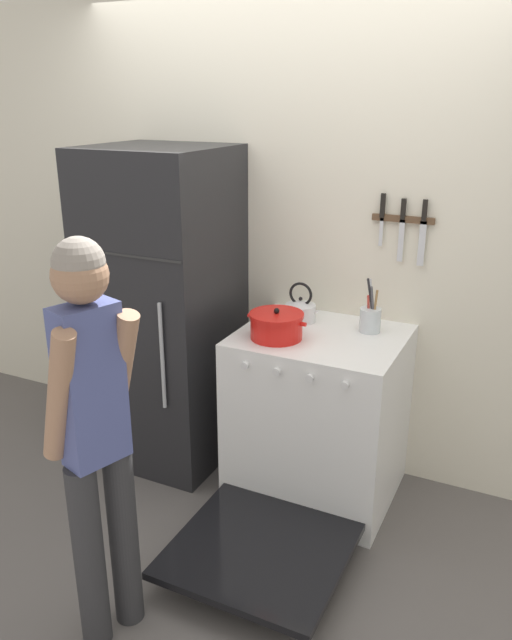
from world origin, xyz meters
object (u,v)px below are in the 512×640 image
(tea_kettle, at_px, (301,310))
(dutch_oven_pot, at_px, (276,325))
(utensil_jar, at_px, (370,319))
(stove_range, at_px, (316,418))
(person, at_px, (95,427))
(refrigerator, at_px, (164,310))

(tea_kettle, bearing_deg, dutch_oven_pot, -92.95)
(utensil_jar, bearing_deg, tea_kettle, -178.92)
(stove_range, height_order, person, person)
(refrigerator, height_order, utensil_jar, refrigerator)
(stove_range, distance_m, person, 1.35)
(tea_kettle, distance_m, person, 1.40)
(stove_range, xyz_separation_m, dutch_oven_pot, (-0.18, -0.10, 0.52))
(stove_range, distance_m, dutch_oven_pot, 0.56)
(dutch_oven_pot, relative_size, tea_kettle, 1.46)
(dutch_oven_pot, relative_size, person, 0.19)
(dutch_oven_pot, bearing_deg, stove_range, 29.09)
(stove_range, bearing_deg, tea_kettle, 133.54)
(refrigerator, relative_size, utensil_jar, 6.38)
(refrigerator, bearing_deg, person, -66.53)
(utensil_jar, bearing_deg, refrigerator, -172.92)
(tea_kettle, relative_size, person, 0.13)
(stove_range, relative_size, tea_kettle, 6.70)
(tea_kettle, height_order, person, person)
(dutch_oven_pot, height_order, utensil_jar, utensil_jar)
(refrigerator, relative_size, tea_kettle, 8.40)
(stove_range, bearing_deg, refrigerator, 177.37)
(stove_range, relative_size, utensil_jar, 5.09)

